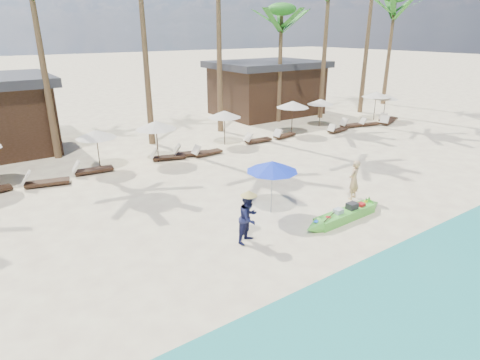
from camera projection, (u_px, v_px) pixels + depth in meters
ground at (262, 246)px, 13.27m from camera, size 240.00×240.00×0.00m
wet_sand_strip at (392, 334)px, 9.43m from camera, size 240.00×4.50×0.01m
green_canoe at (345, 215)px, 15.04m from camera, size 4.58×0.69×0.58m
tourist at (354, 180)px, 16.69m from camera, size 0.70×0.56×1.68m
vendor_green at (249, 218)px, 13.26m from camera, size 1.02×0.92×1.73m
blue_umbrella at (272, 166)px, 15.02m from camera, size 1.96×1.96×2.11m
lounger_4_right at (44, 181)px, 18.25m from camera, size 2.07×1.07×0.67m
resort_parasol_5 at (96, 134)px, 19.83m from camera, size 2.01×2.01×2.07m
lounger_5_left at (91, 169)px, 19.86m from camera, size 1.97×0.81×0.65m
resort_parasol_6 at (156, 125)px, 21.04m from camera, size 2.17×2.17×2.23m
lounger_6_left at (166, 156)px, 21.92m from camera, size 1.92×1.11×0.62m
lounger_6_right at (189, 153)px, 22.54m from camera, size 2.06×1.20×0.67m
resort_parasol_7 at (224, 114)px, 24.28m from camera, size 2.06×2.06×2.12m
lounger_7_left at (206, 152)px, 22.70m from camera, size 1.83×0.63×0.61m
lounger_7_right at (257, 140)px, 25.25m from camera, size 1.87×0.67×0.63m
resort_parasol_8 at (293, 104)px, 26.70m from camera, size 2.20×2.20×2.26m
lounger_8_left at (283, 135)px, 26.39m from camera, size 1.83×0.83×0.60m
resort_parasol_9 at (321, 102)px, 29.04m from camera, size 1.95×1.95×2.01m
lounger_9_left at (337, 130)px, 27.80m from camera, size 1.78×0.73×0.59m
lounger_9_right at (351, 125)px, 29.21m from camera, size 2.03×0.90×0.67m
resort_parasol_10 at (376, 94)px, 30.92m from camera, size 2.18×2.18×2.25m
lounger_10_left at (369, 123)px, 29.74m from camera, size 1.74×0.85×0.57m
lounger_10_right at (387, 121)px, 30.25m from camera, size 2.04×1.21×0.66m
resort_parasol_11 at (386, 97)px, 31.24m from camera, size 1.95×1.95×2.01m
lounger_11_left at (387, 119)px, 31.17m from camera, size 1.94×0.74×0.64m
palm_6 at (281, 25)px, 28.80m from camera, size 2.08×2.08×8.51m
palm_9 at (394, 13)px, 35.82m from camera, size 2.08×2.08×9.82m
pavilion_east at (267, 87)px, 33.42m from camera, size 8.80×6.60×4.30m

